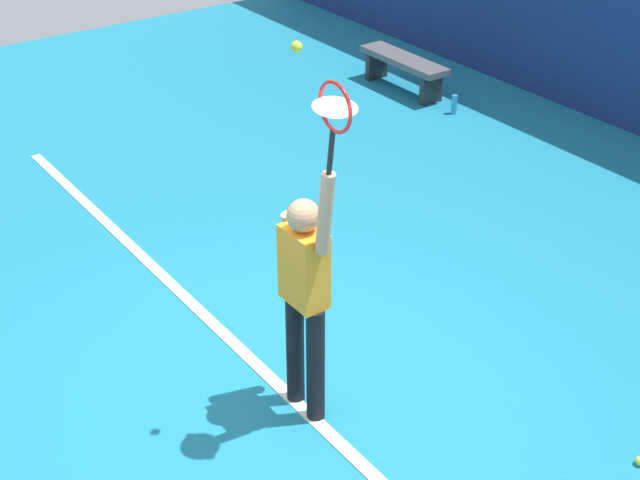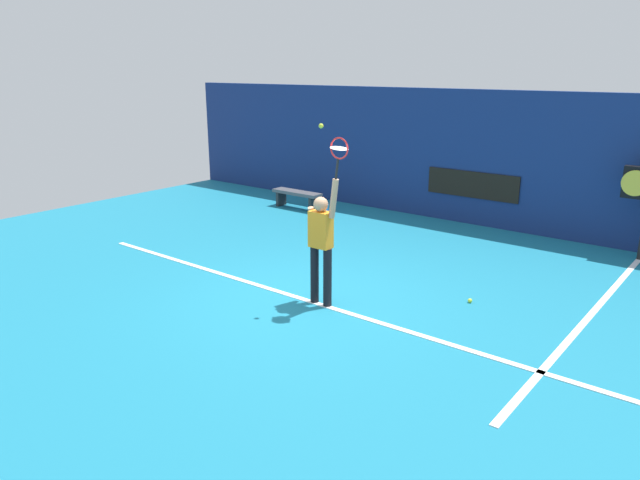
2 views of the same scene
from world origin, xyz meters
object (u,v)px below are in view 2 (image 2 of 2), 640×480
at_px(tennis_racket, 339,151).
at_px(tennis_ball, 321,126).
at_px(court_bench, 297,195).
at_px(water_bottle, 327,209).
at_px(tennis_player, 321,241).
at_px(spare_ball, 470,301).

distance_m(tennis_racket, tennis_ball, 0.43).
relative_size(court_bench, water_bottle, 5.83).
xyz_separation_m(court_bench, water_bottle, (0.99, 0.00, -0.22)).
bearing_deg(tennis_ball, water_bottle, 126.85).
relative_size(tennis_player, water_bottle, 8.30).
distance_m(tennis_player, tennis_ball, 1.72).
relative_size(tennis_player, court_bench, 1.42).
distance_m(tennis_player, court_bench, 6.47).
relative_size(tennis_ball, court_bench, 0.05).
relative_size(tennis_racket, spare_ball, 9.10).
height_order(tennis_player, water_bottle, tennis_player).
xyz_separation_m(tennis_player, water_bottle, (-3.47, 4.64, -0.89)).
bearing_deg(tennis_player, spare_ball, 39.82).
distance_m(court_bench, spare_ball, 6.99).
relative_size(tennis_player, spare_ball, 29.28).
distance_m(tennis_racket, water_bottle, 6.41).
distance_m(tennis_player, spare_ball, 2.51).
distance_m(tennis_racket, court_bench, 6.97).
relative_size(tennis_ball, spare_ball, 1.00).
bearing_deg(tennis_ball, tennis_racket, 18.44).
bearing_deg(tennis_racket, tennis_player, 179.24).
height_order(tennis_ball, spare_ball, tennis_ball).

